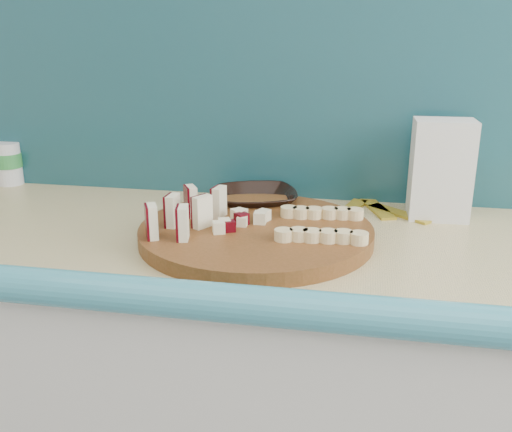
% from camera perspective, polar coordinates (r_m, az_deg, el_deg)
% --- Properties ---
extents(kitchen_counter, '(2.20, 0.63, 0.91)m').
position_cam_1_polar(kitchen_counter, '(1.36, -1.92, -19.99)').
color(kitchen_counter, silver).
rests_on(kitchen_counter, ground).
extents(backsplash, '(2.20, 0.02, 0.50)m').
position_cam_1_polar(backsplash, '(1.36, 0.51, 12.35)').
color(backsplash, teal).
rests_on(backsplash, kitchen_counter).
extents(cutting_board, '(0.47, 0.47, 0.03)m').
position_cam_1_polar(cutting_board, '(1.10, 0.00, -1.68)').
color(cutting_board, '#4D2D10').
rests_on(cutting_board, kitchen_counter).
extents(apple_wedges, '(0.11, 0.18, 0.06)m').
position_cam_1_polar(apple_wedges, '(1.09, -6.94, 0.48)').
color(apple_wedges, '#F4EBC3').
rests_on(apple_wedges, cutting_board).
extents(apple_chunks, '(0.07, 0.07, 0.02)m').
position_cam_1_polar(apple_chunks, '(1.10, -1.42, -0.39)').
color(apple_chunks, '#EFE7BF').
rests_on(apple_chunks, cutting_board).
extents(banana_slices, '(0.18, 0.18, 0.02)m').
position_cam_1_polar(banana_slices, '(1.08, 6.49, -0.78)').
color(banana_slices, beige).
rests_on(banana_slices, cutting_board).
extents(brown_bowl, '(0.23, 0.23, 0.05)m').
position_cam_1_polar(brown_bowl, '(1.28, -0.05, 1.61)').
color(brown_bowl, black).
rests_on(brown_bowl, kitchen_counter).
extents(flour_bag, '(0.13, 0.09, 0.21)m').
position_cam_1_polar(flour_bag, '(1.27, 18.00, 4.43)').
color(flour_bag, silver).
rests_on(flour_bag, kitchen_counter).
extents(canister, '(0.07, 0.07, 0.11)m').
position_cam_1_polar(canister, '(1.62, -23.50, 4.90)').
color(canister, silver).
rests_on(canister, kitchen_counter).
extents(banana_peel, '(0.22, 0.18, 0.01)m').
position_cam_1_polar(banana_peel, '(1.30, 11.86, 0.55)').
color(banana_peel, gold).
rests_on(banana_peel, kitchen_counter).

